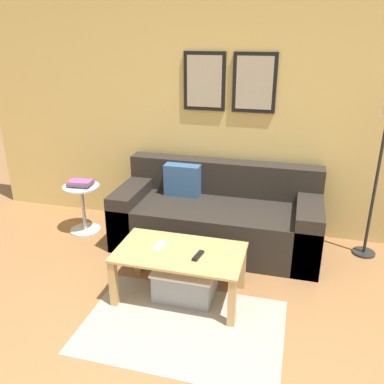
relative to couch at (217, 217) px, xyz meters
name	(u,v)px	position (x,y,z in m)	size (l,w,h in m)	color
wall_back	(235,110)	(0.06, 0.45, 0.99)	(5.60, 0.09, 2.55)	#D6B76B
area_rug	(183,326)	(0.02, -1.30, -0.28)	(1.45, 0.97, 0.01)	#A39989
couch	(217,217)	(0.00, 0.00, 0.00)	(1.97, 0.85, 0.79)	#28231E
coffee_table	(180,259)	(-0.10, -0.95, 0.05)	(1.00, 0.57, 0.41)	tan
storage_bin	(186,280)	(-0.06, -0.91, -0.16)	(0.49, 0.43, 0.26)	gray
floor_lamp	(384,155)	(1.43, 0.01, 0.75)	(0.21, 0.45, 1.48)	black
side_table	(83,204)	(-1.43, -0.09, 0.02)	(0.38, 0.38, 0.52)	silver
book_stack	(80,183)	(-1.43, -0.10, 0.26)	(0.26, 0.19, 0.06)	#8C4C93
remote_control	(198,256)	(0.06, -0.99, 0.13)	(0.04, 0.15, 0.02)	black
cell_phone	(160,245)	(-0.28, -0.91, 0.13)	(0.07, 0.14, 0.01)	silver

